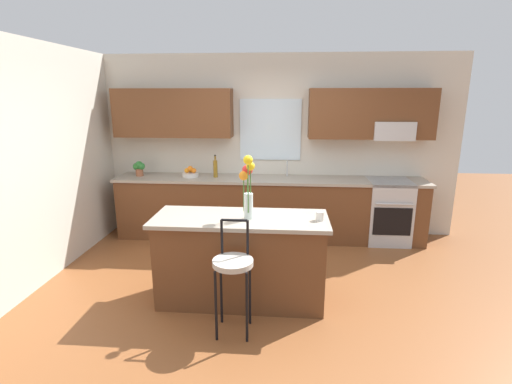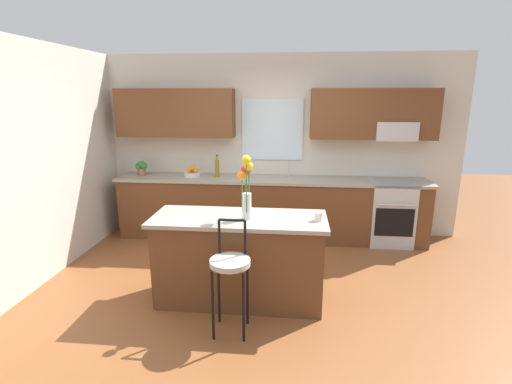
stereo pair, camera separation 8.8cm
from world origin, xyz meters
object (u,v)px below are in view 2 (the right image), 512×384
Objects in this scene: potted_plant_small at (142,167)px; mug_ceramic at (318,216)px; kitchen_island at (239,259)px; bottle_olive_oil at (217,168)px; flower_vase at (246,184)px; bar_stool_near at (230,267)px; oven_range at (390,212)px; fruit_bowl_oranges at (192,173)px.

mug_ceramic is at bearing -36.71° from potted_plant_small.
mug_ceramic reaches higher than kitchen_island.
potted_plant_small is at bearing 179.97° from bottle_olive_oil.
bar_stool_near is at bearing -98.97° from flower_vase.
flower_vase is (0.08, -0.04, 0.81)m from kitchen_island.
flower_vase is at bearing -28.22° from kitchen_island.
potted_plant_small is (-1.76, 2.42, 0.41)m from bar_stool_near.
bar_stool_near is at bearing -53.89° from potted_plant_small.
oven_range is 2.76m from flower_vase.
potted_plant_small is (-2.55, 1.90, 0.08)m from mug_ceramic.
fruit_bowl_oranges is at bearing 0.31° from potted_plant_small.
kitchen_island is (-1.94, -1.84, 0.00)m from oven_range.
flower_vase is 2.03m from bottle_olive_oil.
flower_vase reaches higher than bottle_olive_oil.
mug_ceramic is (0.79, 0.52, 0.33)m from bar_stool_near.
bar_stool_near is 11.58× the size of mug_ceramic.
mug_ceramic is at bearing 33.26° from bar_stool_near.
mug_ceramic is at bearing -121.56° from oven_range.
mug_ceramic is 0.27× the size of bottle_olive_oil.
fruit_bowl_oranges is 0.79m from potted_plant_small.
bottle_olive_oil is (-0.68, 1.90, -0.22)m from flower_vase.
flower_vase is 1.92× the size of bottle_olive_oil.
potted_plant_small is at bearing -179.69° from fruit_bowl_oranges.
bar_stool_near is 3.02m from potted_plant_small.
potted_plant_small is (-1.16, 0.00, -0.01)m from bottle_olive_oil.
bar_stool_near reaches higher than oven_range.
oven_range is 2.60m from bottle_olive_oil.
bar_stool_near is at bearing -129.03° from oven_range.
bar_stool_near is (-1.94, -2.39, 0.18)m from oven_range.
flower_vase reaches higher than bar_stool_near.
potted_plant_small is at bearing 179.61° from oven_range.
flower_vase is at bearing -179.65° from mug_ceramic.
kitchen_island is 19.55× the size of mug_ceramic.
bar_stool_near is 1.00m from mug_ceramic.
kitchen_island is 0.58m from bar_stool_near.
fruit_bowl_oranges is at bearing 119.00° from flower_vase.
bottle_olive_oil is at bearing 109.60° from flower_vase.
mug_ceramic is at bearing 0.35° from flower_vase.
fruit_bowl_oranges is at bearing 132.80° from mug_ceramic.
fruit_bowl_oranges is 0.72× the size of bottle_olive_oil.
potted_plant_small is at bearing 133.44° from kitchen_island.
bar_stool_near is 1.62× the size of flower_vase.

